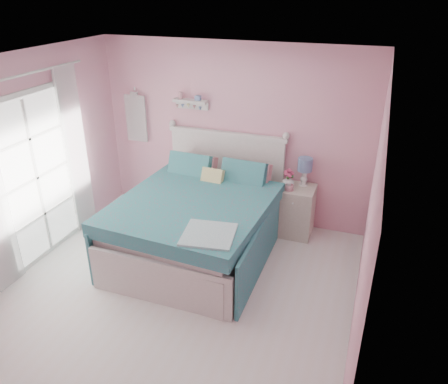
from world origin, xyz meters
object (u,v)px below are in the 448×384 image
Objects in this scene: bed at (199,223)px; nightstand at (295,211)px; vase at (288,181)px; teacup at (289,187)px; table_lamp at (305,167)px.

nightstand is at bearing 42.20° from bed.
vase is 0.12m from teacup.
vase reaches higher than nightstand.
table_lamp reaches higher than teacup.
nightstand is 6.69× the size of teacup.
teacup reaches higher than nightstand.
vase is (0.98, 0.88, 0.38)m from bed.
vase is at bearing 111.67° from teacup.
teacup is at bearing -68.33° from vase.
bed reaches higher than teacup.
bed is 1.33m from teacup.
table_lamp is at bearing 60.66° from nightstand.
teacup is (0.04, -0.11, -0.04)m from vase.
bed reaches higher than nightstand.
nightstand is 0.43m from teacup.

